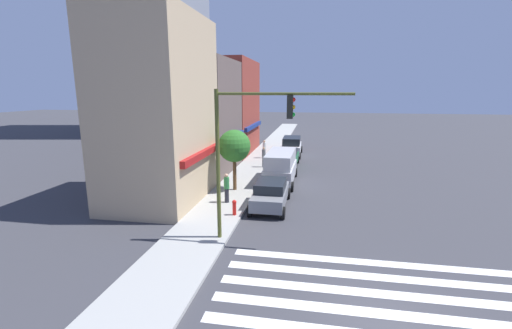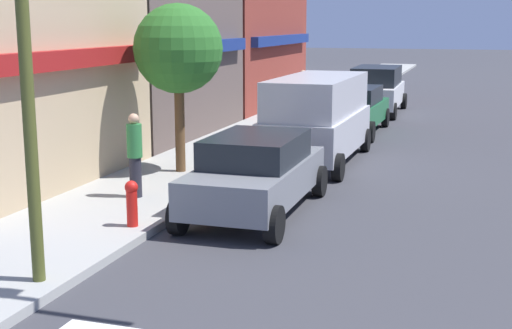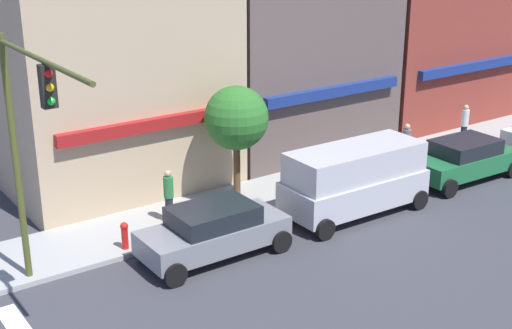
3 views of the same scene
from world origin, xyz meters
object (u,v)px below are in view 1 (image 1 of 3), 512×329
(sedan_green, at_px, (287,158))
(fire_hydrant, at_px, (234,207))
(pedestrian_grey_coat, at_px, (264,157))
(pedestrian_white_shirt, at_px, (264,149))
(street_tree, at_px, (234,146))
(sedan_grey, at_px, (271,193))
(van_silver, at_px, (281,166))
(pedestrian_green_top, at_px, (227,187))
(traffic_signal, at_px, (247,140))
(suv_white, at_px, (292,146))

(sedan_green, xyz_separation_m, fire_hydrant, (-13.08, 1.70, -0.23))
(pedestrian_grey_coat, xyz_separation_m, fire_hydrant, (-12.00, -0.24, -0.46))
(pedestrian_white_shirt, distance_m, street_tree, 11.60)
(sedan_grey, height_order, pedestrian_white_shirt, pedestrian_white_shirt)
(sedan_grey, relative_size, van_silver, 0.88)
(sedan_grey, height_order, pedestrian_green_top, pedestrian_green_top)
(traffic_signal, relative_size, sedan_grey, 1.54)
(sedan_green, distance_m, pedestrian_grey_coat, 2.23)
(sedan_grey, xyz_separation_m, van_silver, (5.50, -0.00, 0.44))
(pedestrian_grey_coat, relative_size, pedestrian_white_shirt, 1.00)
(van_silver, height_order, fire_hydrant, van_silver)
(suv_white, bearing_deg, sedan_grey, 178.87)
(traffic_signal, height_order, pedestrian_white_shirt, traffic_signal)
(traffic_signal, bearing_deg, van_silver, -2.16)
(sedan_grey, bearing_deg, pedestrian_green_top, 90.34)
(traffic_signal, height_order, pedestrian_green_top, traffic_signal)
(pedestrian_grey_coat, bearing_deg, sedan_green, -62.82)
(pedestrian_grey_coat, bearing_deg, pedestrian_white_shirt, 6.11)
(van_silver, bearing_deg, traffic_signal, 178.85)
(van_silver, bearing_deg, sedan_grey, -178.99)
(pedestrian_white_shirt, height_order, fire_hydrant, pedestrian_white_shirt)
(sedan_grey, height_order, fire_hydrant, sedan_grey)
(sedan_grey, relative_size, pedestrian_green_top, 2.49)
(sedan_grey, distance_m, street_tree, 4.50)
(sedan_green, bearing_deg, sedan_grey, -178.41)
(traffic_signal, xyz_separation_m, sedan_green, (15.96, -0.39, -3.83))
(van_silver, distance_m, fire_hydrant, 7.75)
(pedestrian_grey_coat, bearing_deg, fire_hydrant, 179.37)
(pedestrian_green_top, height_order, pedestrian_grey_coat, same)
(suv_white, bearing_deg, pedestrian_green_top, 169.89)
(sedan_grey, bearing_deg, pedestrian_grey_coat, 10.80)
(pedestrian_grey_coat, relative_size, fire_hydrant, 2.10)
(traffic_signal, relative_size, pedestrian_grey_coat, 3.84)
(sedan_grey, bearing_deg, pedestrian_white_shirt, 9.90)
(sedan_grey, distance_m, pedestrian_green_top, 2.66)
(traffic_signal, distance_m, pedestrian_white_shirt, 19.46)
(fire_hydrant, bearing_deg, suv_white, -5.18)
(van_silver, distance_m, street_tree, 4.38)
(sedan_green, distance_m, pedestrian_white_shirt, 3.96)
(suv_white, bearing_deg, sedan_green, 178.87)
(pedestrian_white_shirt, xyz_separation_m, fire_hydrant, (-16.13, -0.81, -0.46))
(street_tree, bearing_deg, pedestrian_green_top, -176.74)
(sedan_grey, xyz_separation_m, sedan_green, (11.05, 0.00, 0.00))
(traffic_signal, height_order, suv_white, traffic_signal)
(pedestrian_white_shirt, bearing_deg, traffic_signal, 72.55)
(suv_white, xyz_separation_m, pedestrian_white_shirt, (-2.63, 2.51, 0.04))
(sedan_grey, bearing_deg, suv_white, -0.22)
(pedestrian_white_shirt, bearing_deg, fire_hydrant, 69.08)
(suv_white, height_order, fire_hydrant, suv_white)
(fire_hydrant, bearing_deg, pedestrian_grey_coat, 1.16)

